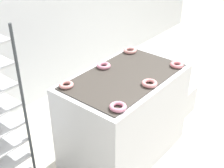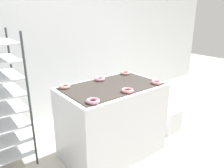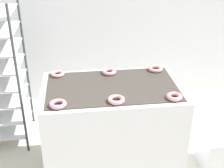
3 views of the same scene
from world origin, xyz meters
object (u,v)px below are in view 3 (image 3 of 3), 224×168
donut_near_center (116,100)px  donut_far_right (155,69)px  donut_far_left (58,74)px  donut_near_left (58,104)px  fryer_machine (112,130)px  donut_far_center (109,72)px  glaze_bin (216,151)px  donut_near_right (174,97)px

donut_near_center → donut_far_right: (0.45, 0.54, 0.00)m
donut_far_left → donut_near_left: bearing=-88.1°
donut_near_left → donut_near_center: 0.45m
fryer_machine → donut_near_left: 0.71m
donut_far_left → donut_far_center: 0.48m
glaze_bin → donut_far_right: bearing=148.1°
donut_near_right → donut_far_left: donut_near_right is taller
fryer_machine → donut_near_center: size_ratio=8.78×
donut_far_right → fryer_machine: bearing=-148.9°
donut_near_right → donut_far_left: (-0.94, 0.55, -0.00)m
donut_near_center → glaze_bin: bearing=10.2°
donut_near_center → donut_far_center: bearing=89.1°
donut_far_left → donut_far_center: size_ratio=0.95×
donut_near_left → donut_near_right: bearing=0.0°
glaze_bin → donut_near_center: (-1.03, -0.18, 0.76)m
donut_near_left → donut_far_center: size_ratio=1.01×
donut_far_right → donut_far_center: bearing=-178.2°
donut_near_center → donut_far_right: 0.70m
donut_near_left → donut_near_right: same height
glaze_bin → donut_near_center: bearing=-169.8°
donut_near_right → donut_far_left: bearing=149.6°
donut_near_center → donut_far_right: size_ratio=0.98×
fryer_machine → donut_near_center: (-0.00, -0.27, 0.47)m
donut_near_right → donut_far_center: 0.71m
donut_far_left → donut_near_right: bearing=-30.4°
donut_near_left → donut_far_right: size_ratio=0.96×
donut_near_center → donut_far_left: donut_near_center is taller
glaze_bin → donut_far_right: 1.01m
donut_near_left → donut_far_center: bearing=49.4°
fryer_machine → donut_far_center: size_ratio=9.06×
fryer_machine → donut_far_center: (0.01, 0.26, 0.47)m
donut_far_center → donut_near_center: bearing=-90.9°
donut_near_left → donut_far_left: same height
glaze_bin → donut_far_right: size_ratio=2.42×
donut_far_left → donut_far_right: donut_far_right is taller
donut_near_right → donut_far_center: (-0.46, 0.53, 0.00)m
donut_near_center → donut_far_left: size_ratio=1.09×
donut_near_left → donut_near_right: (0.92, 0.00, 0.00)m
donut_far_center → fryer_machine: bearing=-91.2°
glaze_bin → donut_near_right: bearing=-160.9°
donut_near_right → donut_far_right: same height
donut_near_center → donut_near_left: bearing=-178.9°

